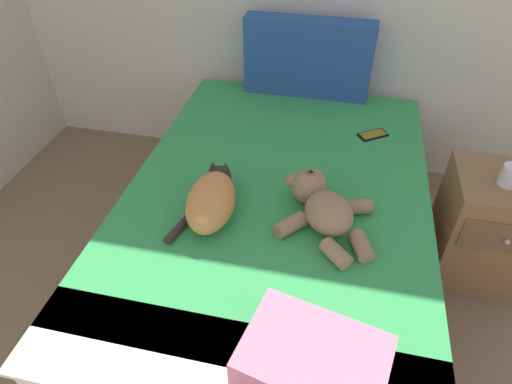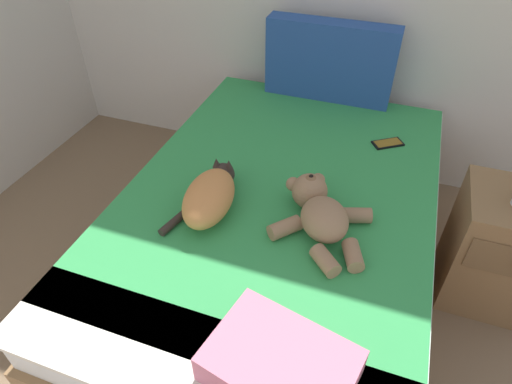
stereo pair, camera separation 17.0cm
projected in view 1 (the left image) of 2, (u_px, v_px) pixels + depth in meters
The scene contains 8 objects.
bed at pixel (276, 234), 2.06m from camera, with size 1.34×1.99×0.56m.
patterned_cushion at pixel (308, 58), 2.42m from camera, with size 0.71×0.13×0.43m.
cat at pixel (212, 199), 1.72m from camera, with size 0.25×0.43×0.15m.
teddy_bear at pixel (323, 206), 1.69m from camera, with size 0.39×0.47×0.16m.
cell_phone at pixel (373, 135), 2.20m from camera, with size 0.16×0.14×0.01m.
throw_pillow at pixel (313, 361), 1.22m from camera, with size 0.40×0.28×0.11m, color #D1728C.
nightstand at pixel (487, 228), 2.07m from camera, with size 0.43×0.43×0.58m.
mug at pixel (511, 176), 1.83m from camera, with size 0.12×0.08×0.09m.
Camera 1 is at (2.04, 1.95, 1.76)m, focal length 30.38 mm.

